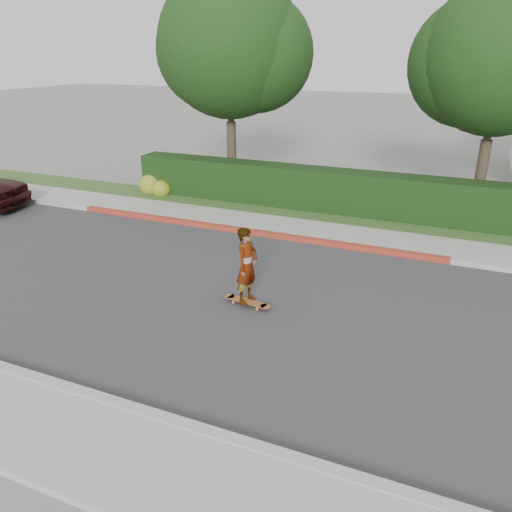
# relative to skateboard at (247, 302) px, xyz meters

# --- Properties ---
(ground) EXTENTS (120.00, 120.00, 0.00)m
(ground) POSITION_rel_skateboard_xyz_m (3.01, 0.16, -0.10)
(ground) COLOR slate
(ground) RESTS_ON ground
(road) EXTENTS (60.00, 8.00, 0.01)m
(road) POSITION_rel_skateboard_xyz_m (3.01, 0.16, -0.10)
(road) COLOR #2D2D30
(road) RESTS_ON ground
(curb_near) EXTENTS (60.00, 0.20, 0.15)m
(curb_near) POSITION_rel_skateboard_xyz_m (3.01, -3.94, -0.03)
(curb_near) COLOR #9E9E99
(curb_near) RESTS_ON ground
(curb_far) EXTENTS (60.00, 0.20, 0.15)m
(curb_far) POSITION_rel_skateboard_xyz_m (3.01, 4.26, -0.03)
(curb_far) COLOR #9E9E99
(curb_far) RESTS_ON ground
(curb_red_section) EXTENTS (12.00, 0.21, 0.15)m
(curb_red_section) POSITION_rel_skateboard_xyz_m (-1.99, 4.26, -0.02)
(curb_red_section) COLOR maroon
(curb_red_section) RESTS_ON ground
(sidewalk_far) EXTENTS (60.00, 1.60, 0.12)m
(sidewalk_far) POSITION_rel_skateboard_xyz_m (3.01, 5.16, -0.04)
(sidewalk_far) COLOR gray
(sidewalk_far) RESTS_ON ground
(planting_strip) EXTENTS (60.00, 1.60, 0.10)m
(planting_strip) POSITION_rel_skateboard_xyz_m (3.01, 6.76, -0.05)
(planting_strip) COLOR #2D4C1E
(planting_strip) RESTS_ON ground
(hedge) EXTENTS (15.00, 1.00, 1.50)m
(hedge) POSITION_rel_skateboard_xyz_m (0.01, 7.36, 0.65)
(hedge) COLOR black
(hedge) RESTS_ON ground
(flowering_shrub) EXTENTS (1.40, 1.00, 0.90)m
(flowering_shrub) POSITION_rel_skateboard_xyz_m (-7.00, 6.89, 0.23)
(flowering_shrub) COLOR #2D4C19
(flowering_shrub) RESTS_ON ground
(tree_left) EXTENTS (5.99, 5.21, 8.00)m
(tree_left) POSITION_rel_skateboard_xyz_m (-4.50, 8.84, 5.16)
(tree_left) COLOR #33261C
(tree_left) RESTS_ON ground
(tree_center) EXTENTS (5.66, 4.84, 7.44)m
(tree_center) POSITION_rel_skateboard_xyz_m (4.50, 9.34, 4.80)
(tree_center) COLOR #33261C
(tree_center) RESTS_ON ground
(skateboard) EXTENTS (1.17, 0.38, 0.11)m
(skateboard) POSITION_rel_skateboard_xyz_m (0.00, 0.00, 0.00)
(skateboard) COLOR #E3663E
(skateboard) RESTS_ON ground
(skateboarder) EXTENTS (0.50, 0.68, 1.70)m
(skateboarder) POSITION_rel_skateboard_xyz_m (0.00, 0.00, 0.87)
(skateboarder) COLOR white
(skateboarder) RESTS_ON skateboard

